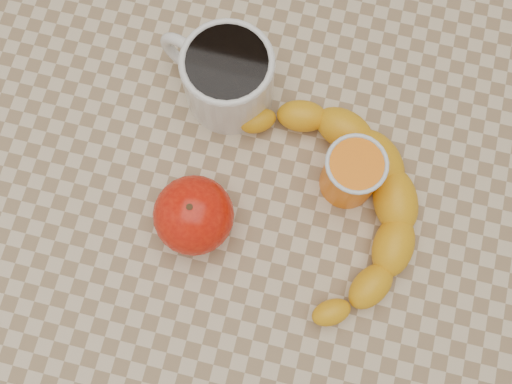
% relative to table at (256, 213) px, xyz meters
% --- Properties ---
extents(ground, '(3.00, 3.00, 0.00)m').
position_rel_table_xyz_m(ground, '(0.00, 0.00, -0.66)').
color(ground, tan).
rests_on(ground, ground).
extents(table, '(0.80, 0.80, 0.75)m').
position_rel_table_xyz_m(table, '(0.00, 0.00, 0.00)').
color(table, tan).
rests_on(table, ground).
extents(coffee_mug, '(0.15, 0.12, 0.08)m').
position_rel_table_xyz_m(coffee_mug, '(-0.06, 0.11, 0.13)').
color(coffee_mug, silver).
rests_on(coffee_mug, table).
extents(orange_juice_glass, '(0.06, 0.06, 0.07)m').
position_rel_table_xyz_m(orange_juice_glass, '(0.09, 0.04, 0.12)').
color(orange_juice_glass, orange).
rests_on(orange_juice_glass, table).
extents(apple, '(0.09, 0.09, 0.08)m').
position_rel_table_xyz_m(apple, '(-0.05, -0.04, 0.12)').
color(apple, '#A10B05').
rests_on(apple, table).
extents(banana, '(0.41, 0.44, 0.05)m').
position_rel_table_xyz_m(banana, '(0.08, 0.01, 0.11)').
color(banana, gold).
rests_on(banana, table).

